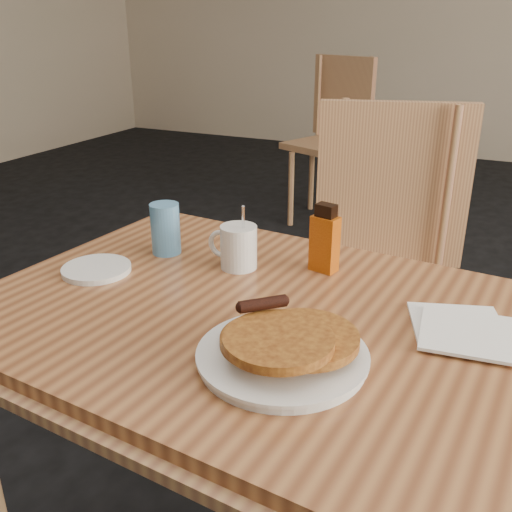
{
  "coord_description": "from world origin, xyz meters",
  "views": [
    {
      "loc": [
        0.4,
        -0.79,
        1.24
      ],
      "look_at": [
        0.01,
        0.03,
        0.87
      ],
      "focal_mm": 40.0,
      "sensor_mm": 36.0,
      "label": 1
    }
  ],
  "objects_px": {
    "pancake_plate": "(283,349)",
    "syrup_bottle": "(325,240)",
    "main_table": "(277,335)",
    "blue_tumbler": "(165,229)",
    "chair_wall_extra": "(337,124)",
    "chair_main_far": "(380,245)",
    "coffee_mug": "(238,246)"
  },
  "relations": [
    {
      "from": "pancake_plate",
      "to": "syrup_bottle",
      "type": "bearing_deg",
      "value": 99.36
    },
    {
      "from": "main_table",
      "to": "blue_tumbler",
      "type": "distance_m",
      "value": 0.39
    },
    {
      "from": "chair_wall_extra",
      "to": "pancake_plate",
      "type": "bearing_deg",
      "value": -52.1
    },
    {
      "from": "chair_wall_extra",
      "to": "syrup_bottle",
      "type": "bearing_deg",
      "value": -51.15
    },
    {
      "from": "chair_main_far",
      "to": "main_table",
      "type": "bearing_deg",
      "value": -107.11
    },
    {
      "from": "blue_tumbler",
      "to": "syrup_bottle",
      "type": "bearing_deg",
      "value": 9.43
    },
    {
      "from": "main_table",
      "to": "blue_tumbler",
      "type": "xyz_separation_m",
      "value": [
        -0.34,
        0.16,
        0.1
      ]
    },
    {
      "from": "main_table",
      "to": "chair_wall_extra",
      "type": "relative_size",
      "value": 1.19
    },
    {
      "from": "main_table",
      "to": "chair_main_far",
      "type": "distance_m",
      "value": 0.77
    },
    {
      "from": "main_table",
      "to": "coffee_mug",
      "type": "height_order",
      "value": "coffee_mug"
    },
    {
      "from": "chair_main_far",
      "to": "blue_tumbler",
      "type": "bearing_deg",
      "value": -136.54
    },
    {
      "from": "chair_wall_extra",
      "to": "pancake_plate",
      "type": "relative_size",
      "value": 3.84
    },
    {
      "from": "chair_main_far",
      "to": "chair_wall_extra",
      "type": "height_order",
      "value": "chair_wall_extra"
    },
    {
      "from": "main_table",
      "to": "syrup_bottle",
      "type": "xyz_separation_m",
      "value": [
        0.01,
        0.22,
        0.11
      ]
    },
    {
      "from": "pancake_plate",
      "to": "blue_tumbler",
      "type": "height_order",
      "value": "blue_tumbler"
    },
    {
      "from": "chair_wall_extra",
      "to": "syrup_bottle",
      "type": "xyz_separation_m",
      "value": [
        0.77,
        -2.5,
        0.2
      ]
    },
    {
      "from": "chair_wall_extra",
      "to": "blue_tumbler",
      "type": "height_order",
      "value": "chair_wall_extra"
    },
    {
      "from": "main_table",
      "to": "coffee_mug",
      "type": "distance_m",
      "value": 0.24
    },
    {
      "from": "pancake_plate",
      "to": "blue_tumbler",
      "type": "xyz_separation_m",
      "value": [
        -0.41,
        0.3,
        0.03
      ]
    },
    {
      "from": "pancake_plate",
      "to": "blue_tumbler",
      "type": "distance_m",
      "value": 0.51
    },
    {
      "from": "chair_main_far",
      "to": "blue_tumbler",
      "type": "distance_m",
      "value": 0.73
    },
    {
      "from": "main_table",
      "to": "chair_wall_extra",
      "type": "bearing_deg",
      "value": 105.58
    },
    {
      "from": "main_table",
      "to": "blue_tumbler",
      "type": "height_order",
      "value": "blue_tumbler"
    },
    {
      "from": "pancake_plate",
      "to": "chair_main_far",
      "type": "bearing_deg",
      "value": 94.01
    },
    {
      "from": "chair_main_far",
      "to": "pancake_plate",
      "type": "bearing_deg",
      "value": -102.55
    },
    {
      "from": "main_table",
      "to": "pancake_plate",
      "type": "bearing_deg",
      "value": -63.03
    },
    {
      "from": "main_table",
      "to": "syrup_bottle",
      "type": "height_order",
      "value": "syrup_bottle"
    },
    {
      "from": "chair_main_far",
      "to": "coffee_mug",
      "type": "distance_m",
      "value": 0.66
    },
    {
      "from": "chair_main_far",
      "to": "coffee_mug",
      "type": "relative_size",
      "value": 6.99
    },
    {
      "from": "blue_tumbler",
      "to": "chair_wall_extra",
      "type": "bearing_deg",
      "value": 99.21
    },
    {
      "from": "blue_tumbler",
      "to": "coffee_mug",
      "type": "bearing_deg",
      "value": -1.25
    },
    {
      "from": "chair_wall_extra",
      "to": "syrup_bottle",
      "type": "height_order",
      "value": "chair_wall_extra"
    }
  ]
}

